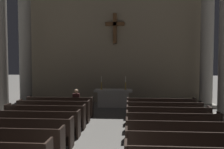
{
  "coord_description": "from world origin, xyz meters",
  "views": [
    {
      "loc": [
        0.91,
        -4.07,
        2.69
      ],
      "look_at": [
        0.0,
        8.77,
        1.94
      ],
      "focal_mm": 39.06,
      "sensor_mm": 36.0,
      "label": 1
    }
  ],
  "objects_px": {
    "pew_right_row_3": "(188,148)",
    "altar": "(113,98)",
    "pew_right_row_6": "(168,118)",
    "pew_right_row_8": "(161,108)",
    "pew_left_row_8": "(60,106)",
    "candlestick_right": "(126,85)",
    "pew_right_row_4": "(179,135)",
    "pew_left_row_3": "(5,144)",
    "pew_left_row_6": "(45,116)",
    "pew_left_row_7": "(54,111)",
    "pew_right_row_5": "(173,126)",
    "pew_left_row_4": "(22,132)",
    "column_left_fourth": "(25,46)",
    "pew_right_row_7": "(164,113)",
    "candlestick_left": "(101,85)",
    "lone_worshipper": "(77,102)",
    "pew_left_row_5": "(35,123)",
    "column_right_fourth": "(207,45)"
  },
  "relations": [
    {
      "from": "pew_left_row_7",
      "to": "pew_left_row_8",
      "type": "bearing_deg",
      "value": 90.0
    },
    {
      "from": "pew_right_row_4",
      "to": "pew_right_row_7",
      "type": "relative_size",
      "value": 1.0
    },
    {
      "from": "candlestick_left",
      "to": "column_right_fourth",
      "type": "bearing_deg",
      "value": 1.95
    },
    {
      "from": "pew_left_row_6",
      "to": "pew_left_row_8",
      "type": "relative_size",
      "value": 1.0
    },
    {
      "from": "pew_right_row_3",
      "to": "pew_right_row_5",
      "type": "height_order",
      "value": "same"
    },
    {
      "from": "pew_left_row_4",
      "to": "pew_left_row_3",
      "type": "bearing_deg",
      "value": -90.0
    },
    {
      "from": "pew_left_row_7",
      "to": "pew_left_row_8",
      "type": "distance_m",
      "value": 1.05
    },
    {
      "from": "pew_right_row_4",
      "to": "pew_right_row_5",
      "type": "relative_size",
      "value": 1.0
    },
    {
      "from": "pew_left_row_6",
      "to": "pew_right_row_6",
      "type": "distance_m",
      "value": 4.78
    },
    {
      "from": "pew_left_row_8",
      "to": "pew_right_row_6",
      "type": "distance_m",
      "value": 5.22
    },
    {
      "from": "pew_right_row_3",
      "to": "altar",
      "type": "height_order",
      "value": "altar"
    },
    {
      "from": "pew_right_row_4",
      "to": "pew_right_row_7",
      "type": "height_order",
      "value": "same"
    },
    {
      "from": "candlestick_left",
      "to": "pew_right_row_3",
      "type": "bearing_deg",
      "value": -68.56
    },
    {
      "from": "pew_left_row_6",
      "to": "lone_worshipper",
      "type": "height_order",
      "value": "lone_worshipper"
    },
    {
      "from": "pew_left_row_6",
      "to": "column_left_fourth",
      "type": "relative_size",
      "value": 0.43
    },
    {
      "from": "pew_left_row_8",
      "to": "pew_right_row_8",
      "type": "xyz_separation_m",
      "value": [
        4.78,
        0.0,
        0.0
      ]
    },
    {
      "from": "pew_right_row_3",
      "to": "pew_right_row_7",
      "type": "bearing_deg",
      "value": 90.0
    },
    {
      "from": "pew_left_row_8",
      "to": "candlestick_left",
      "type": "height_order",
      "value": "candlestick_left"
    },
    {
      "from": "pew_left_row_4",
      "to": "altar",
      "type": "xyz_separation_m",
      "value": [
        2.39,
        6.81,
        0.06
      ]
    },
    {
      "from": "pew_left_row_4",
      "to": "pew_right_row_8",
      "type": "bearing_deg",
      "value": 41.37
    },
    {
      "from": "pew_left_row_3",
      "to": "pew_right_row_7",
      "type": "height_order",
      "value": "same"
    },
    {
      "from": "candlestick_left",
      "to": "pew_right_row_8",
      "type": "bearing_deg",
      "value": -40.13
    },
    {
      "from": "pew_left_row_7",
      "to": "pew_right_row_6",
      "type": "bearing_deg",
      "value": -12.42
    },
    {
      "from": "pew_left_row_5",
      "to": "pew_right_row_7",
      "type": "height_order",
      "value": "same"
    },
    {
      "from": "pew_right_row_8",
      "to": "column_left_fourth",
      "type": "height_order",
      "value": "column_left_fourth"
    },
    {
      "from": "pew_left_row_7",
      "to": "pew_right_row_8",
      "type": "relative_size",
      "value": 1.0
    },
    {
      "from": "pew_left_row_8",
      "to": "altar",
      "type": "bearing_deg",
      "value": 47.46
    },
    {
      "from": "pew_left_row_3",
      "to": "pew_left_row_8",
      "type": "bearing_deg",
      "value": 90.0
    },
    {
      "from": "altar",
      "to": "candlestick_left",
      "type": "relative_size",
      "value": 2.89
    },
    {
      "from": "pew_right_row_3",
      "to": "column_left_fourth",
      "type": "distance_m",
      "value": 11.56
    },
    {
      "from": "candlestick_right",
      "to": "lone_worshipper",
      "type": "bearing_deg",
      "value": -131.91
    },
    {
      "from": "pew_right_row_5",
      "to": "pew_left_row_6",
      "type": "bearing_deg",
      "value": 167.58
    },
    {
      "from": "pew_right_row_5",
      "to": "candlestick_left",
      "type": "height_order",
      "value": "candlestick_left"
    },
    {
      "from": "pew_right_row_4",
      "to": "pew_right_row_8",
      "type": "height_order",
      "value": "same"
    },
    {
      "from": "pew_left_row_8",
      "to": "pew_left_row_7",
      "type": "bearing_deg",
      "value": -90.0
    },
    {
      "from": "pew_left_row_8",
      "to": "candlestick_right",
      "type": "xyz_separation_m",
      "value": [
        3.09,
        2.6,
        0.78
      ]
    },
    {
      "from": "pew_left_row_6",
      "to": "candlestick_right",
      "type": "xyz_separation_m",
      "value": [
        3.09,
        4.71,
        0.78
      ]
    },
    {
      "from": "pew_left_row_4",
      "to": "pew_left_row_7",
      "type": "relative_size",
      "value": 1.0
    },
    {
      "from": "pew_left_row_6",
      "to": "pew_right_row_5",
      "type": "xyz_separation_m",
      "value": [
        4.78,
        -1.05,
        0.0
      ]
    },
    {
      "from": "pew_left_row_3",
      "to": "candlestick_right",
      "type": "bearing_deg",
      "value": 68.56
    },
    {
      "from": "altar",
      "to": "column_right_fourth",
      "type": "bearing_deg",
      "value": 2.21
    },
    {
      "from": "pew_right_row_4",
      "to": "pew_right_row_6",
      "type": "bearing_deg",
      "value": 90.0
    },
    {
      "from": "pew_right_row_6",
      "to": "pew_right_row_7",
      "type": "height_order",
      "value": "same"
    },
    {
      "from": "pew_left_row_3",
      "to": "pew_left_row_6",
      "type": "distance_m",
      "value": 3.16
    },
    {
      "from": "pew_left_row_3",
      "to": "lone_worshipper",
      "type": "distance_m",
      "value": 5.36
    },
    {
      "from": "pew_right_row_6",
      "to": "pew_right_row_8",
      "type": "bearing_deg",
      "value": 90.0
    },
    {
      "from": "pew_right_row_4",
      "to": "pew_right_row_8",
      "type": "relative_size",
      "value": 1.0
    },
    {
      "from": "pew_left_row_5",
      "to": "pew_right_row_4",
      "type": "relative_size",
      "value": 1.0
    },
    {
      "from": "pew_left_row_4",
      "to": "pew_right_row_6",
      "type": "relative_size",
      "value": 1.0
    },
    {
      "from": "pew_left_row_7",
      "to": "pew_right_row_3",
      "type": "relative_size",
      "value": 1.0
    }
  ]
}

